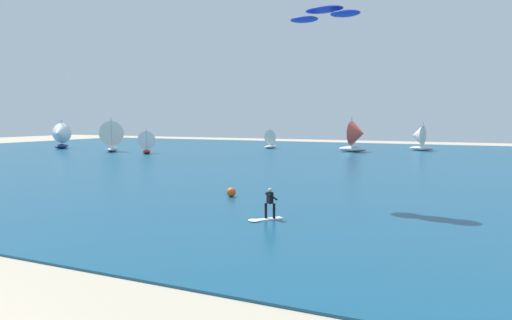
{
  "coord_description": "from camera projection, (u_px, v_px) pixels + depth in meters",
  "views": [
    {
      "loc": [
        12.31,
        -5.22,
        5.42
      ],
      "look_at": [
        0.75,
        19.26,
        3.02
      ],
      "focal_mm": 33.09,
      "sensor_mm": 36.0,
      "label": 1
    }
  ],
  "objects": [
    {
      "name": "kitesurfer",
      "position": [
        267.0,
        208.0,
        24.75
      ],
      "size": [
        1.63,
        1.9,
        1.67
      ],
      "color": "white",
      "rests_on": "ocean"
    },
    {
      "name": "sailboat_leading",
      "position": [
        357.0,
        136.0,
        74.42
      ],
      "size": [
        4.83,
        4.16,
        5.52
      ],
      "color": "silver",
      "rests_on": "ocean"
    },
    {
      "name": "sailboat_trailing",
      "position": [
        272.0,
        139.0,
        83.69
      ],
      "size": [
        2.87,
        3.27,
        3.68
      ],
      "color": "white",
      "rests_on": "ocean"
    },
    {
      "name": "sailboat_mid_left",
      "position": [
        112.0,
        136.0,
        75.92
      ],
      "size": [
        4.58,
        4.94,
        5.48
      ],
      "color": "silver",
      "rests_on": "ocean"
    },
    {
      "name": "sailboat_far_left",
      "position": [
        146.0,
        142.0,
        71.63
      ],
      "size": [
        3.36,
        3.35,
        3.8
      ],
      "color": "maroon",
      "rests_on": "ocean"
    },
    {
      "name": "sailboat_anchored_offshore",
      "position": [
        60.0,
        136.0,
        82.75
      ],
      "size": [
        3.97,
        4.46,
        5.01
      ],
      "color": "navy",
      "rests_on": "ocean"
    },
    {
      "name": "marker_buoy",
      "position": [
        231.0,
        192.0,
        32.04
      ],
      "size": [
        0.63,
        0.63,
        0.63
      ],
      "primitive_type": "sphere",
      "color": "#E55919",
      "rests_on": "ocean"
    },
    {
      "name": "sailboat_near_shore",
      "position": [
        418.0,
        138.0,
        77.86
      ],
      "size": [
        4.14,
        3.61,
        4.67
      ],
      "color": "silver",
      "rests_on": "ocean"
    },
    {
      "name": "kite",
      "position": [
        324.0,
        14.0,
        28.82
      ],
      "size": [
        4.89,
        2.43,
        0.71
      ],
      "color": "#1E33B2"
    },
    {
      "name": "ocean",
      "position": [
        365.0,
        163.0,
        57.14
      ],
      "size": [
        160.0,
        90.0,
        0.1
      ],
      "primitive_type": "cube",
      "color": "navy",
      "rests_on": "ground"
    }
  ]
}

